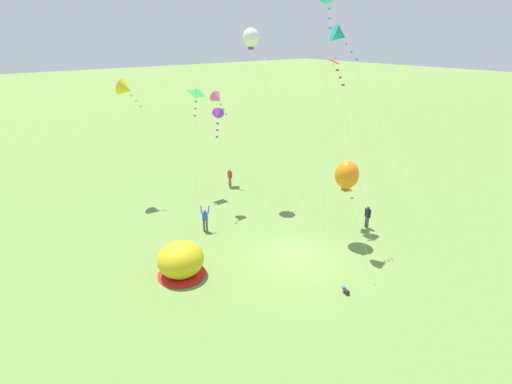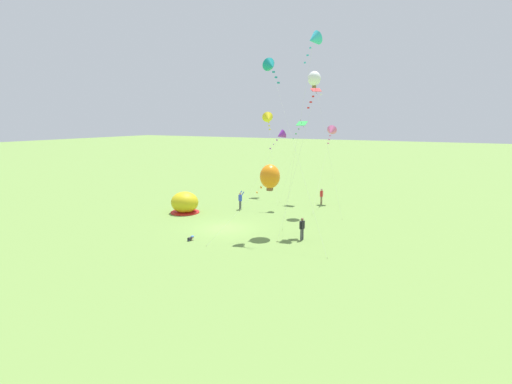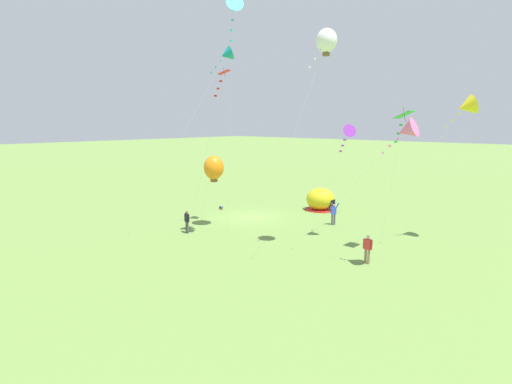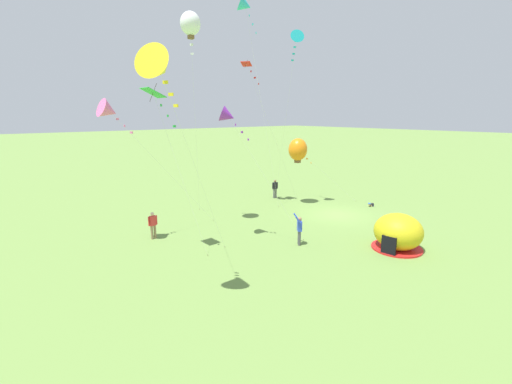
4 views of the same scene
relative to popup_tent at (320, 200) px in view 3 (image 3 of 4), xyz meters
name	(u,v)px [view 3 (image 3 of 4)]	position (x,y,z in m)	size (l,w,h in m)	color
ground_plane	(251,217)	(6.48, -2.91, -1.00)	(300.00, 300.00, 0.00)	olive
popup_tent	(320,200)	(0.00, 0.00, 0.00)	(2.81, 2.81, 2.10)	gold
toddler_crawling	(221,208)	(6.14, -7.11, -0.82)	(0.32, 0.55, 0.32)	black
person_strolling	(187,221)	(13.51, -2.93, -0.03)	(0.32, 0.58, 1.72)	#4C4C51
person_near_tent	(368,248)	(10.53, 10.11, -0.03)	(0.25, 0.59, 1.72)	#8C7251
person_arms_raised	(334,213)	(4.04, 3.88, 0.00)	(0.72, 0.68, 1.89)	#4C4C51
kite_purple	(347,133)	(7.21, 6.63, 6.49)	(3.52, 4.24, 8.07)	silver
kite_green	(403,119)	(7.78, 10.62, 7.40)	(2.28, 2.30, 9.10)	silver
kite_white	(326,41)	(10.56, 6.91, 11.90)	(4.55, 3.03, 13.59)	silver
kite_teal	(226,55)	(10.26, -1.89, 12.10)	(7.07, 4.89, 13.74)	silver
kite_orange	(214,168)	(10.75, -2.91, 3.70)	(3.54, 5.59, 5.64)	silver
kite_yellow	(466,107)	(2.76, 12.67, 8.20)	(4.71, 6.10, 9.96)	silver
kite_pink	(406,130)	(10.74, 12.04, 6.78)	(1.17, 7.52, 8.45)	silver
kite_cyan	(234,8)	(12.52, 1.20, 14.35)	(2.27, 3.13, 16.04)	silver
kite_red	(222,80)	(12.94, 0.47, 9.90)	(1.41, 5.68, 11.71)	silver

